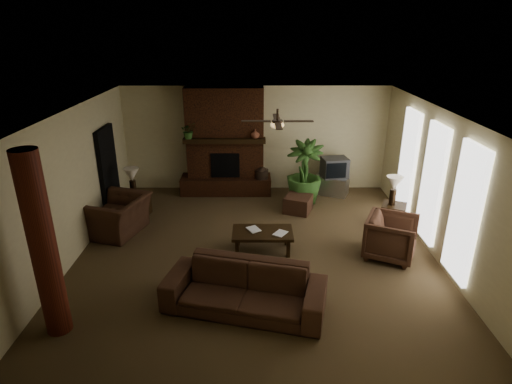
{
  "coord_description": "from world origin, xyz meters",
  "views": [
    {
      "loc": [
        -0.02,
        -7.55,
        4.26
      ],
      "look_at": [
        0.0,
        0.4,
        1.1
      ],
      "focal_mm": 29.67,
      "sensor_mm": 36.0,
      "label": 1
    }
  ],
  "objects_px": {
    "log_column": "(43,247)",
    "floor_vase": "(262,179)",
    "coffee_table": "(262,234)",
    "lamp_left": "(132,176)",
    "sofa": "(244,282)",
    "floor_plant": "(304,186)",
    "tv_stand": "(332,185)",
    "armchair_left": "(117,210)",
    "lamp_right": "(394,185)",
    "side_table_left": "(138,205)",
    "side_table_right": "(393,216)",
    "ottoman": "(298,204)",
    "armchair_right": "(391,235)"
  },
  "relations": [
    {
      "from": "log_column",
      "to": "floor_vase",
      "type": "xyz_separation_m",
      "value": [
        3.11,
        5.42,
        -0.97
      ]
    },
    {
      "from": "coffee_table",
      "to": "lamp_left",
      "type": "bearing_deg",
      "value": 150.81
    },
    {
      "from": "sofa",
      "to": "floor_plant",
      "type": "relative_size",
      "value": 1.58
    },
    {
      "from": "tv_stand",
      "to": "floor_vase",
      "type": "height_order",
      "value": "floor_vase"
    },
    {
      "from": "log_column",
      "to": "armchair_left",
      "type": "bearing_deg",
      "value": 90.8
    },
    {
      "from": "armchair_left",
      "to": "floor_plant",
      "type": "height_order",
      "value": "armchair_left"
    },
    {
      "from": "lamp_right",
      "to": "floor_plant",
      "type": "bearing_deg",
      "value": 141.33
    },
    {
      "from": "log_column",
      "to": "coffee_table",
      "type": "bearing_deg",
      "value": 37.47
    },
    {
      "from": "side_table_left",
      "to": "side_table_right",
      "type": "xyz_separation_m",
      "value": [
        5.87,
        -0.66,
        0.0
      ]
    },
    {
      "from": "armchair_left",
      "to": "side_table_right",
      "type": "relative_size",
      "value": 2.26
    },
    {
      "from": "tv_stand",
      "to": "floor_plant",
      "type": "bearing_deg",
      "value": -121.04
    },
    {
      "from": "lamp_left",
      "to": "ottoman",
      "type": "bearing_deg",
      "value": 3.69
    },
    {
      "from": "side_table_left",
      "to": "tv_stand",
      "type": "bearing_deg",
      "value": 15.76
    },
    {
      "from": "floor_vase",
      "to": "armchair_left",
      "type": "bearing_deg",
      "value": -144.56
    },
    {
      "from": "tv_stand",
      "to": "side_table_left",
      "type": "distance_m",
      "value": 5.04
    },
    {
      "from": "side_table_left",
      "to": "floor_vase",
      "type": "bearing_deg",
      "value": 24.27
    },
    {
      "from": "log_column",
      "to": "armchair_left",
      "type": "height_order",
      "value": "log_column"
    },
    {
      "from": "armchair_right",
      "to": "floor_vase",
      "type": "relative_size",
      "value": 1.21
    },
    {
      "from": "armchair_left",
      "to": "ottoman",
      "type": "height_order",
      "value": "armchair_left"
    },
    {
      "from": "lamp_left",
      "to": "lamp_right",
      "type": "xyz_separation_m",
      "value": [
        5.86,
        -0.59,
        0.0
      ]
    },
    {
      "from": "log_column",
      "to": "lamp_right",
      "type": "bearing_deg",
      "value": 29.98
    },
    {
      "from": "log_column",
      "to": "coffee_table",
      "type": "distance_m",
      "value": 4.01
    },
    {
      "from": "log_column",
      "to": "ottoman",
      "type": "distance_m",
      "value": 5.96
    },
    {
      "from": "floor_vase",
      "to": "lamp_left",
      "type": "height_order",
      "value": "lamp_left"
    },
    {
      "from": "sofa",
      "to": "lamp_left",
      "type": "xyz_separation_m",
      "value": [
        -2.67,
        3.53,
        0.51
      ]
    },
    {
      "from": "coffee_table",
      "to": "tv_stand",
      "type": "height_order",
      "value": "tv_stand"
    },
    {
      "from": "log_column",
      "to": "lamp_right",
      "type": "xyz_separation_m",
      "value": [
        5.96,
        3.44,
        -0.4
      ]
    },
    {
      "from": "sofa",
      "to": "floor_plant",
      "type": "height_order",
      "value": "sofa"
    },
    {
      "from": "lamp_right",
      "to": "ottoman",
      "type": "bearing_deg",
      "value": 157.09
    },
    {
      "from": "floor_plant",
      "to": "side_table_right",
      "type": "height_order",
      "value": "floor_plant"
    },
    {
      "from": "armchair_right",
      "to": "coffee_table",
      "type": "height_order",
      "value": "armchair_right"
    },
    {
      "from": "armchair_right",
      "to": "ottoman",
      "type": "xyz_separation_m",
      "value": [
        -1.59,
        2.16,
        -0.27
      ]
    },
    {
      "from": "armchair_right",
      "to": "floor_plant",
      "type": "bearing_deg",
      "value": 51.68
    },
    {
      "from": "side_table_left",
      "to": "lamp_right",
      "type": "height_order",
      "value": "lamp_right"
    },
    {
      "from": "armchair_left",
      "to": "floor_plant",
      "type": "distance_m",
      "value": 4.54
    },
    {
      "from": "tv_stand",
      "to": "side_table_right",
      "type": "distance_m",
      "value": 2.27
    },
    {
      "from": "coffee_table",
      "to": "side_table_left",
      "type": "height_order",
      "value": "side_table_left"
    },
    {
      "from": "sofa",
      "to": "lamp_right",
      "type": "bearing_deg",
      "value": 56.41
    },
    {
      "from": "sofa",
      "to": "tv_stand",
      "type": "bearing_deg",
      "value": 79.62
    },
    {
      "from": "coffee_table",
      "to": "ottoman",
      "type": "bearing_deg",
      "value": 64.92
    },
    {
      "from": "ottoman",
      "to": "tv_stand",
      "type": "bearing_deg",
      "value": 49.12
    },
    {
      "from": "log_column",
      "to": "sofa",
      "type": "height_order",
      "value": "log_column"
    },
    {
      "from": "armchair_right",
      "to": "lamp_right",
      "type": "relative_size",
      "value": 1.43
    },
    {
      "from": "sofa",
      "to": "lamp_right",
      "type": "distance_m",
      "value": 4.37
    },
    {
      "from": "sofa",
      "to": "coffee_table",
      "type": "xyz_separation_m",
      "value": [
        0.32,
        1.86,
        -0.12
      ]
    },
    {
      "from": "armchair_right",
      "to": "floor_vase",
      "type": "bearing_deg",
      "value": 61.43
    },
    {
      "from": "coffee_table",
      "to": "floor_vase",
      "type": "relative_size",
      "value": 1.56
    },
    {
      "from": "side_table_left",
      "to": "lamp_left",
      "type": "height_order",
      "value": "lamp_left"
    },
    {
      "from": "armchair_right",
      "to": "armchair_left",
      "type": "bearing_deg",
      "value": 104.13
    },
    {
      "from": "armchair_right",
      "to": "ottoman",
      "type": "bearing_deg",
      "value": 61.12
    }
  ]
}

